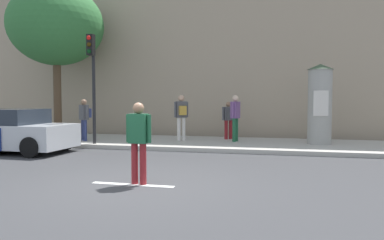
# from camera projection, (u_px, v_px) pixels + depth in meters

# --- Properties ---
(ground_plane) EXTENTS (80.00, 80.00, 0.00)m
(ground_plane) POSITION_uv_depth(u_px,v_px,m) (133.00, 185.00, 7.84)
(ground_plane) COLOR #38383A
(sidewalk_curb) EXTENTS (36.00, 4.00, 0.15)m
(sidewalk_curb) POSITION_uv_depth(u_px,v_px,m) (203.00, 143.00, 14.63)
(sidewalk_curb) COLOR #B2ADA3
(sidewalk_curb) RESTS_ON ground_plane
(lane_markings) EXTENTS (25.80, 0.16, 0.01)m
(lane_markings) POSITION_uv_depth(u_px,v_px,m) (133.00, 185.00, 7.84)
(lane_markings) COLOR silver
(lane_markings) RESTS_ON ground_plane
(building_backdrop) EXTENTS (36.00, 5.00, 8.60)m
(building_backdrop) POSITION_uv_depth(u_px,v_px,m) (223.00, 50.00, 19.25)
(building_backdrop) COLOR tan
(building_backdrop) RESTS_ON ground_plane
(traffic_light) EXTENTS (0.24, 0.45, 3.97)m
(traffic_light) POSITION_uv_depth(u_px,v_px,m) (92.00, 70.00, 13.65)
(traffic_light) COLOR black
(traffic_light) RESTS_ON sidewalk_curb
(poster_column) EXTENTS (0.93, 0.93, 2.91)m
(poster_column) POSITION_uv_depth(u_px,v_px,m) (320.00, 104.00, 13.72)
(poster_column) COLOR #9E9B93
(poster_column) RESTS_ON sidewalk_curb
(street_tree) EXTENTS (4.06, 4.06, 6.57)m
(street_tree) POSITION_uv_depth(u_px,v_px,m) (56.00, 26.00, 16.31)
(street_tree) COLOR brown
(street_tree) RESTS_ON sidewalk_curb
(pedestrian_in_dark_shirt) EXTENTS (0.56, 0.27, 1.71)m
(pedestrian_in_dark_shirt) POSITION_uv_depth(u_px,v_px,m) (139.00, 137.00, 7.84)
(pedestrian_in_dark_shirt) COLOR maroon
(pedestrian_in_dark_shirt) RESTS_ON ground_plane
(pedestrian_near_pole) EXTENTS (0.51, 0.51, 1.80)m
(pedestrian_near_pole) POSITION_uv_depth(u_px,v_px,m) (181.00, 113.00, 14.86)
(pedestrian_near_pole) COLOR silver
(pedestrian_near_pole) RESTS_ON sidewalk_curb
(pedestrian_in_red_top) EXTENTS (0.52, 0.52, 1.64)m
(pedestrian_in_red_top) POSITION_uv_depth(u_px,v_px,m) (84.00, 116.00, 14.83)
(pedestrian_in_red_top) COLOR navy
(pedestrian_in_red_top) RESTS_ON sidewalk_curb
(pedestrian_with_bag) EXTENTS (0.49, 0.52, 1.54)m
(pedestrian_with_bag) POSITION_uv_depth(u_px,v_px,m) (228.00, 117.00, 15.42)
(pedestrian_with_bag) COLOR maroon
(pedestrian_with_bag) RESTS_ON sidewalk_curb
(pedestrian_in_light_jacket) EXTENTS (0.35, 0.56, 1.79)m
(pedestrian_in_light_jacket) POSITION_uv_depth(u_px,v_px,m) (235.00, 114.00, 14.52)
(pedestrian_in_light_jacket) COLOR #1E5938
(pedestrian_in_light_jacket) RESTS_ON sidewalk_curb
(parked_car_silver) EXTENTS (4.05, 2.09, 1.46)m
(parked_car_silver) POSITION_uv_depth(u_px,v_px,m) (11.00, 131.00, 12.67)
(parked_car_silver) COLOR silver
(parked_car_silver) RESTS_ON ground_plane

